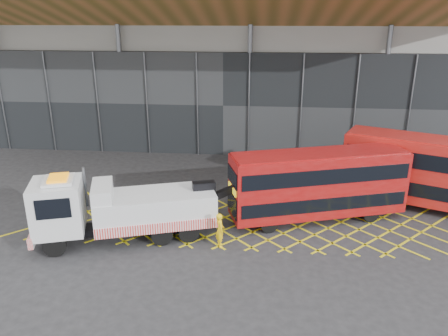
# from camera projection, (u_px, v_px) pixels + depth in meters

# --- Properties ---
(ground_plane) EXTENTS (120.00, 120.00, 0.00)m
(ground_plane) POSITION_uv_depth(u_px,v_px,m) (169.00, 215.00, 24.78)
(ground_plane) COLOR #252527
(road_markings) EXTENTS (26.36, 7.16, 0.01)m
(road_markings) POSITION_uv_depth(u_px,v_px,m) (254.00, 218.00, 24.35)
(road_markings) COLOR yellow
(road_markings) RESTS_ON ground_plane
(construction_building) EXTENTS (55.00, 23.97, 18.00)m
(construction_building) POSITION_uv_depth(u_px,v_px,m) (230.00, 34.00, 38.80)
(construction_building) COLOR gray
(construction_building) RESTS_ON ground_plane
(recovery_truck) EXTENTS (10.39, 5.06, 3.65)m
(recovery_truck) POSITION_uv_depth(u_px,v_px,m) (120.00, 208.00, 21.62)
(recovery_truck) COLOR black
(recovery_truck) RESTS_ON ground_plane
(bus_towed) EXTENTS (9.77, 4.99, 3.89)m
(bus_towed) POSITION_uv_depth(u_px,v_px,m) (318.00, 183.00, 23.59)
(bus_towed) COLOR maroon
(bus_towed) RESTS_ON ground_plane
(bus_second) EXTENTS (10.39, 6.34, 4.21)m
(bus_second) POSITION_uv_depth(u_px,v_px,m) (438.00, 172.00, 24.74)
(bus_second) COLOR #AD140F
(bus_second) RESTS_ON ground_plane
(worker) EXTENTS (0.60, 0.74, 1.75)m
(worker) POSITION_uv_depth(u_px,v_px,m) (220.00, 230.00, 21.21)
(worker) COLOR yellow
(worker) RESTS_ON ground_plane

